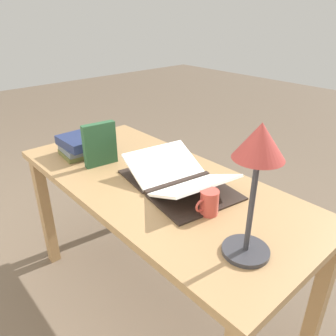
% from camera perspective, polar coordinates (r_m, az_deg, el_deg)
% --- Properties ---
extents(ground_plane, '(12.00, 12.00, 0.00)m').
position_cam_1_polar(ground_plane, '(2.01, -1.59, -21.87)').
color(ground_plane, brown).
extents(reading_desk, '(1.53, 0.70, 0.77)m').
position_cam_1_polar(reading_desk, '(1.58, -1.89, -5.46)').
color(reading_desk, '#937047').
rests_on(reading_desk, ground_plane).
extents(open_book, '(0.58, 0.43, 0.11)m').
position_cam_1_polar(open_book, '(1.47, 1.79, -1.86)').
color(open_book, black).
rests_on(open_book, reading_desk).
extents(book_stack_tall, '(0.22, 0.25, 0.10)m').
position_cam_1_polar(book_stack_tall, '(1.84, -14.57, 3.97)').
color(book_stack_tall, brown).
rests_on(book_stack_tall, reading_desk).
extents(book_standing_upright, '(0.06, 0.17, 0.22)m').
position_cam_1_polar(book_standing_upright, '(1.67, -11.79, 4.04)').
color(book_standing_upright, '#234C2D').
rests_on(book_standing_upright, reading_desk).
extents(reading_lamp, '(0.16, 0.16, 0.45)m').
position_cam_1_polar(reading_lamp, '(0.96, 15.33, 1.29)').
color(reading_lamp, '#2D2D33').
rests_on(reading_lamp, reading_desk).
extents(coffee_mug, '(0.07, 0.11, 0.10)m').
position_cam_1_polar(coffee_mug, '(1.28, 7.12, -5.97)').
color(coffee_mug, '#B74238').
rests_on(coffee_mug, reading_desk).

